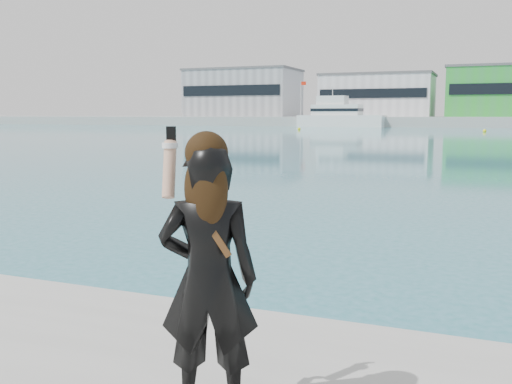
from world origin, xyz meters
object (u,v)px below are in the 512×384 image
(motor_yacht, at_px, (339,115))
(buoy_far, at_px, (299,130))
(buoy_near, at_px, (485,132))
(woman, at_px, (208,271))

(motor_yacht, bearing_deg, buoy_far, -86.79)
(motor_yacht, height_order, buoy_near, motor_yacht)
(buoy_near, bearing_deg, motor_yacht, 135.70)
(buoy_near, distance_m, buoy_far, 27.77)
(buoy_far, bearing_deg, motor_yacht, 89.42)
(buoy_near, height_order, buoy_far, same)
(motor_yacht, bearing_deg, buoy_near, -40.51)
(motor_yacht, distance_m, buoy_near, 38.47)
(buoy_far, distance_m, woman, 89.38)
(buoy_near, bearing_deg, woman, -90.86)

